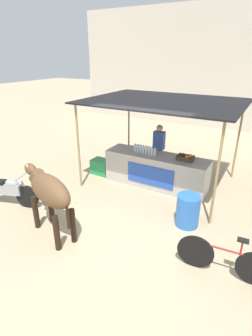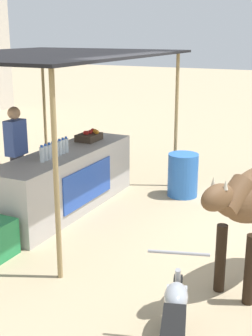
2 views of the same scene
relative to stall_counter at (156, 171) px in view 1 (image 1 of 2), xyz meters
name	(u,v)px [view 1 (image 1 of 2)]	position (x,y,z in m)	size (l,w,h in m)	color
ground_plane	(117,223)	(0.00, -2.20, -0.48)	(60.00, 60.00, 0.00)	tan
building_wall_far	(223,68)	(0.00, 7.86, 2.49)	(16.00, 0.50, 5.94)	beige
stall_counter	(156,171)	(0.00, 0.00, 0.00)	(3.00, 0.82, 0.96)	#B2ADA8
stall_awning	(163,104)	(0.00, 0.30, 1.88)	(4.20, 3.20, 2.46)	black
water_bottle_row	(145,150)	(-0.35, -0.05, 0.59)	(0.70, 0.07, 0.25)	silver
fruit_crate	(186,158)	(0.83, 0.05, 0.55)	(0.44, 0.32, 0.18)	#3F3326
vendor_behind_counter	(159,150)	(-0.26, 0.75, 0.37)	(0.34, 0.22, 1.65)	#383842
cooler_box	(101,167)	(-1.88, -0.10, -0.24)	(0.60, 0.44, 0.48)	#268C4C
water_barrel	(188,211)	(1.43, -1.46, -0.10)	(0.52, 0.52, 0.75)	blue
cow	(49,191)	(-1.01, -3.19, 0.55)	(1.84, 0.95, 1.44)	brown
motorcycle_parked	(6,190)	(-2.87, -2.91, -0.05)	(1.74, 0.74, 0.90)	black
bicycle_leaning	(225,259)	(2.46, -2.60, -0.13)	(1.66, 0.17, 0.85)	black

